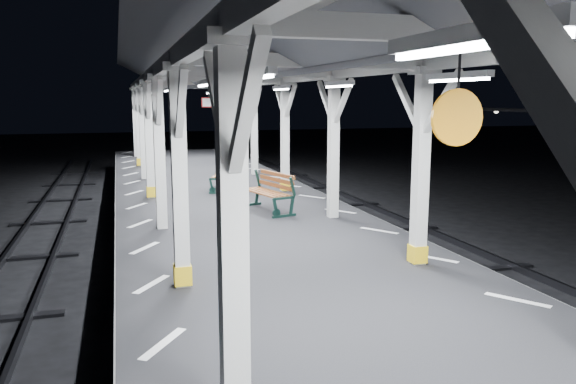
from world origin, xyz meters
name	(u,v)px	position (x,y,z in m)	size (l,w,h in m)	color
platform	(357,356)	(0.00, 0.00, 0.50)	(6.00, 50.00, 1.00)	black
hazard_stripes_left	(163,343)	(-2.45, 0.00, 1.00)	(1.00, 48.00, 0.01)	silver
hazard_stripes_right	(517,300)	(2.45, 0.00, 1.00)	(1.00, 48.00, 0.01)	silver
canopy	(364,35)	(0.00, -0.01, 4.56)	(5.40, 49.00, 4.65)	silver
bench_mid	(270,191)	(0.76, 7.20, 1.52)	(1.10, 1.90, 0.97)	#122F28
bench_far	(226,174)	(0.34, 10.81, 1.50)	(1.15, 1.83, 0.93)	#122F28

